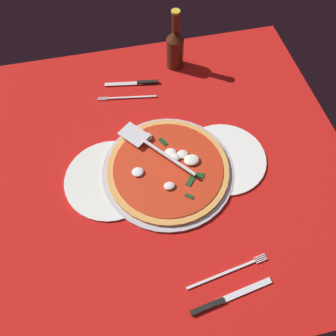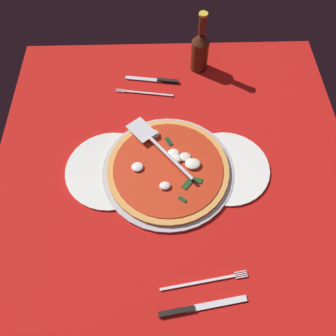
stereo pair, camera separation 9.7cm
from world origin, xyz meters
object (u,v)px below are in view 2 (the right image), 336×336
Objects in this scene: pizza at (168,168)px; dinner_plate_right at (111,170)px; pizza_server at (158,146)px; place_setting_near at (151,87)px; beer_bottle at (200,49)px; place_setting_far at (200,295)px; dinner_plate_left at (226,168)px.

dinner_plate_right is at bearing -2.59° from pizza.
place_setting_near is at bearing -34.48° from pizza_server.
beer_bottle is at bearing -124.31° from dinner_plate_right.
pizza_server is at bearing 103.37° from place_setting_near.
pizza_server is at bearing 67.95° from beer_bottle.
place_setting_near is at bearing 28.11° from beer_bottle.
dinner_plate_right is 0.75× the size of pizza.
place_setting_near and place_setting_far have the same top height.
pizza reaches higher than dinner_plate_right.
beer_bottle is at bearing -61.01° from pizza_server.
pizza_server is 26.84cm from place_setting_near.
dinner_plate_right is 1.15× the size of pizza_server.
pizza_server is (19.21, -5.56, 3.79)cm from dinner_plate_left.
dinner_plate_right is (32.63, -0.21, 0.00)cm from dinner_plate_left.
beer_bottle is (-14.25, -35.19, 3.73)cm from pizza_server.
place_setting_near is (21.29, -32.02, -0.15)cm from dinner_plate_left.
place_setting_far is (-9.12, 39.94, -3.93)cm from pizza_server.
pizza_server reaches higher than pizza.
pizza_server is at bearing 94.13° from place_setting_far.
dinner_plate_left is 0.95× the size of dinner_plate_right.
beer_bottle is at bearing -142.99° from place_setting_near.
beer_bottle is (-5.13, -75.13, 7.66)cm from place_setting_far.
pizza_server reaches higher than place_setting_far.
place_setting_far is (-6.37, 33.87, -1.55)cm from pizza.
dinner_plate_right is 16.24cm from pizza.
dinner_plate_left is at bearing 64.91° from place_setting_far.
place_setting_near is (2.07, -26.46, -3.94)cm from pizza_server.
dinner_plate_left is at bearing 132.51° from place_setting_near.
beer_bottle is (-16.32, -8.72, 7.67)cm from place_setting_near.
dinner_plate_right is at bearing 72.77° from pizza_server.
place_setting_near is (-11.34, -31.81, -0.15)cm from dinner_plate_right.
pizza_server is at bearing -65.62° from pizza.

